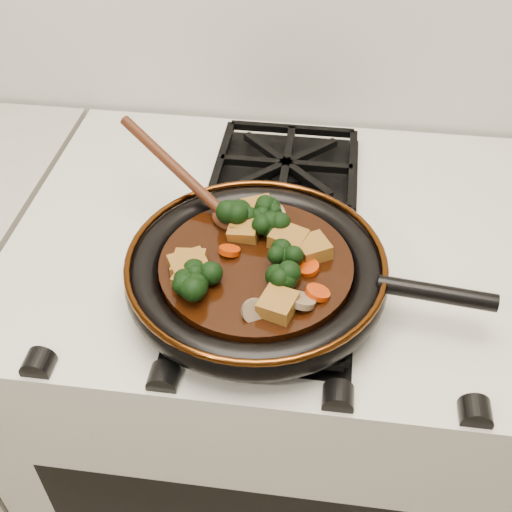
# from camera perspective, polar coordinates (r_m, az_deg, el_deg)

# --- Properties ---
(stove) EXTENTS (0.76, 0.60, 0.90)m
(stove) POSITION_cam_1_polar(r_m,az_deg,el_deg) (1.27, 1.37, -13.31)
(stove) COLOR beige
(stove) RESTS_ON ground
(burner_grate_front) EXTENTS (0.23, 0.23, 0.03)m
(burner_grate_front) POSITION_cam_1_polar(r_m,az_deg,el_deg) (0.82, 0.78, -3.44)
(burner_grate_front) COLOR black
(burner_grate_front) RESTS_ON stove
(burner_grate_back) EXTENTS (0.23, 0.23, 0.03)m
(burner_grate_back) POSITION_cam_1_polar(r_m,az_deg,el_deg) (1.04, 2.68, 7.78)
(burner_grate_back) COLOR black
(burner_grate_back) RESTS_ON stove
(skillet) EXTENTS (0.46, 0.33, 0.05)m
(skillet) POSITION_cam_1_polar(r_m,az_deg,el_deg) (0.81, 0.15, -1.37)
(skillet) COLOR black
(skillet) RESTS_ON burner_grate_front
(braising_sauce) EXTENTS (0.24, 0.24, 0.02)m
(braising_sauce) POSITION_cam_1_polar(r_m,az_deg,el_deg) (0.81, -0.00, -1.09)
(braising_sauce) COLOR black
(braising_sauce) RESTS_ON skillet
(tofu_cube_0) EXTENTS (0.05, 0.05, 0.03)m
(tofu_cube_0) POSITION_cam_1_polar(r_m,az_deg,el_deg) (0.82, 2.88, 1.45)
(tofu_cube_0) COLOR brown
(tofu_cube_0) RESTS_ON braising_sauce
(tofu_cube_1) EXTENTS (0.04, 0.04, 0.02)m
(tofu_cube_1) POSITION_cam_1_polar(r_m,az_deg,el_deg) (0.84, -0.99, 2.70)
(tofu_cube_1) COLOR brown
(tofu_cube_1) RESTS_ON braising_sauce
(tofu_cube_2) EXTENTS (0.05, 0.05, 0.02)m
(tofu_cube_2) POSITION_cam_1_polar(r_m,az_deg,el_deg) (0.86, 0.20, 4.04)
(tofu_cube_2) COLOR brown
(tofu_cube_2) RESTS_ON braising_sauce
(tofu_cube_3) EXTENTS (0.06, 0.06, 0.03)m
(tofu_cube_3) POSITION_cam_1_polar(r_m,az_deg,el_deg) (0.79, -5.95, -1.05)
(tofu_cube_3) COLOR brown
(tofu_cube_3) RESTS_ON braising_sauce
(tofu_cube_4) EXTENTS (0.05, 0.05, 0.02)m
(tofu_cube_4) POSITION_cam_1_polar(r_m,az_deg,el_deg) (0.74, 1.96, -4.39)
(tofu_cube_4) COLOR brown
(tofu_cube_4) RESTS_ON braising_sauce
(tofu_cube_5) EXTENTS (0.05, 0.05, 0.03)m
(tofu_cube_5) POSITION_cam_1_polar(r_m,az_deg,el_deg) (0.81, 5.07, 0.65)
(tofu_cube_5) COLOR brown
(tofu_cube_5) RESTS_ON braising_sauce
(tofu_cube_6) EXTENTS (0.05, 0.05, 0.02)m
(tofu_cube_6) POSITION_cam_1_polar(r_m,az_deg,el_deg) (0.77, -5.68, -1.95)
(tofu_cube_6) COLOR brown
(tofu_cube_6) RESTS_ON braising_sauce
(tofu_cube_7) EXTENTS (0.04, 0.04, 0.03)m
(tofu_cube_7) POSITION_cam_1_polar(r_m,az_deg,el_deg) (0.83, -1.04, 2.35)
(tofu_cube_7) COLOR brown
(tofu_cube_7) RESTS_ON braising_sauce
(tofu_cube_8) EXTENTS (0.04, 0.04, 0.02)m
(tofu_cube_8) POSITION_cam_1_polar(r_m,az_deg,el_deg) (0.79, -5.97, -0.83)
(tofu_cube_8) COLOR brown
(tofu_cube_8) RESTS_ON braising_sauce
(broccoli_floret_0) EXTENTS (0.08, 0.07, 0.07)m
(broccoli_floret_0) POSITION_cam_1_polar(r_m,az_deg,el_deg) (0.77, -4.85, -2.11)
(broccoli_floret_0) COLOR black
(broccoli_floret_0) RESTS_ON braising_sauce
(broccoli_floret_1) EXTENTS (0.08, 0.08, 0.08)m
(broccoli_floret_1) POSITION_cam_1_polar(r_m,az_deg,el_deg) (0.76, 2.71, -2.42)
(broccoli_floret_1) COLOR black
(broccoli_floret_1) RESTS_ON braising_sauce
(broccoli_floret_2) EXTENTS (0.06, 0.06, 0.05)m
(broccoli_floret_2) POSITION_cam_1_polar(r_m,az_deg,el_deg) (0.83, 1.45, 2.15)
(broccoli_floret_2) COLOR black
(broccoli_floret_2) RESTS_ON braising_sauce
(broccoli_floret_3) EXTENTS (0.09, 0.08, 0.07)m
(broccoli_floret_3) POSITION_cam_1_polar(r_m,az_deg,el_deg) (0.85, 0.80, 3.68)
(broccoli_floret_3) COLOR black
(broccoli_floret_3) RESTS_ON braising_sauce
(broccoli_floret_4) EXTENTS (0.09, 0.09, 0.07)m
(broccoli_floret_4) POSITION_cam_1_polar(r_m,az_deg,el_deg) (0.76, -6.10, -2.59)
(broccoli_floret_4) COLOR black
(broccoli_floret_4) RESTS_ON braising_sauce
(broccoli_floret_5) EXTENTS (0.08, 0.08, 0.06)m
(broccoli_floret_5) POSITION_cam_1_polar(r_m,az_deg,el_deg) (0.84, -1.63, 3.31)
(broccoli_floret_5) COLOR black
(broccoli_floret_5) RESTS_ON braising_sauce
(broccoli_floret_6) EXTENTS (0.08, 0.08, 0.07)m
(broccoli_floret_6) POSITION_cam_1_polar(r_m,az_deg,el_deg) (0.85, 0.64, 3.81)
(broccoli_floret_6) COLOR black
(broccoli_floret_6) RESTS_ON braising_sauce
(broccoli_floret_7) EXTENTS (0.07, 0.07, 0.08)m
(broccoli_floret_7) POSITION_cam_1_polar(r_m,az_deg,el_deg) (0.79, 2.65, 0.23)
(broccoli_floret_7) COLOR black
(broccoli_floret_7) RESTS_ON braising_sauce
(carrot_coin_0) EXTENTS (0.03, 0.03, 0.02)m
(carrot_coin_0) POSITION_cam_1_polar(r_m,az_deg,el_deg) (0.81, -2.37, 0.49)
(carrot_coin_0) COLOR #B12D04
(carrot_coin_0) RESTS_ON braising_sauce
(carrot_coin_1) EXTENTS (0.03, 0.03, 0.02)m
(carrot_coin_1) POSITION_cam_1_polar(r_m,az_deg,el_deg) (0.81, 4.10, 0.58)
(carrot_coin_1) COLOR #B12D04
(carrot_coin_1) RESTS_ON braising_sauce
(carrot_coin_2) EXTENTS (0.03, 0.03, 0.01)m
(carrot_coin_2) POSITION_cam_1_polar(r_m,az_deg,el_deg) (0.79, 4.63, -1.03)
(carrot_coin_2) COLOR #B12D04
(carrot_coin_2) RESTS_ON braising_sauce
(carrot_coin_3) EXTENTS (0.03, 0.03, 0.02)m
(carrot_coin_3) POSITION_cam_1_polar(r_m,az_deg,el_deg) (0.76, 5.50, -3.26)
(carrot_coin_3) COLOR #B12D04
(carrot_coin_3) RESTS_ON braising_sauce
(carrot_coin_4) EXTENTS (0.03, 0.03, 0.01)m
(carrot_coin_4) POSITION_cam_1_polar(r_m,az_deg,el_deg) (0.82, 4.45, 0.95)
(carrot_coin_4) COLOR #B12D04
(carrot_coin_4) RESTS_ON braising_sauce
(mushroom_slice_0) EXTENTS (0.05, 0.05, 0.02)m
(mushroom_slice_0) POSITION_cam_1_polar(r_m,az_deg,el_deg) (0.75, 3.97, -3.97)
(mushroom_slice_0) COLOR #7D6548
(mushroom_slice_0) RESTS_ON braising_sauce
(mushroom_slice_1) EXTENTS (0.05, 0.05, 0.03)m
(mushroom_slice_1) POSITION_cam_1_polar(r_m,az_deg,el_deg) (0.86, 1.43, 3.70)
(mushroom_slice_1) COLOR #7D6548
(mushroom_slice_1) RESTS_ON braising_sauce
(mushroom_slice_2) EXTENTS (0.04, 0.03, 0.03)m
(mushroom_slice_2) POSITION_cam_1_polar(r_m,az_deg,el_deg) (0.73, -0.14, -4.93)
(mushroom_slice_2) COLOR #7D6548
(mushroom_slice_2) RESTS_ON braising_sauce
(wooden_spoon) EXTENTS (0.13, 0.10, 0.22)m
(wooden_spoon) POSITION_cam_1_polar(r_m,az_deg,el_deg) (0.88, -5.01, 5.77)
(wooden_spoon) COLOR #3F1C0D
(wooden_spoon) RESTS_ON braising_sauce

